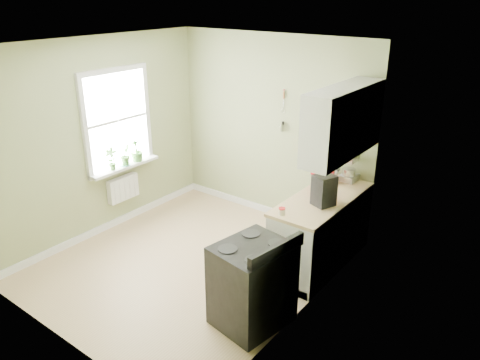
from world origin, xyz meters
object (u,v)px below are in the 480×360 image
Objects in this scene: kettle at (335,170)px; stove at (253,284)px; coffee_maker at (324,191)px; stand_mixer at (352,167)px.

stove is at bearing -84.71° from kettle.
coffee_maker is at bearing -71.43° from kettle.
stand_mixer reaches higher than coffee_maker.
kettle is at bearing 108.57° from coffee_maker.
coffee_maker is at bearing 85.20° from stove.
stand_mixer reaches higher than kettle.
coffee_maker is (0.30, -0.91, 0.08)m from kettle.
stand_mixer reaches higher than stove.
stand_mixer is 0.24m from kettle.
stove is at bearing -94.80° from coffee_maker.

